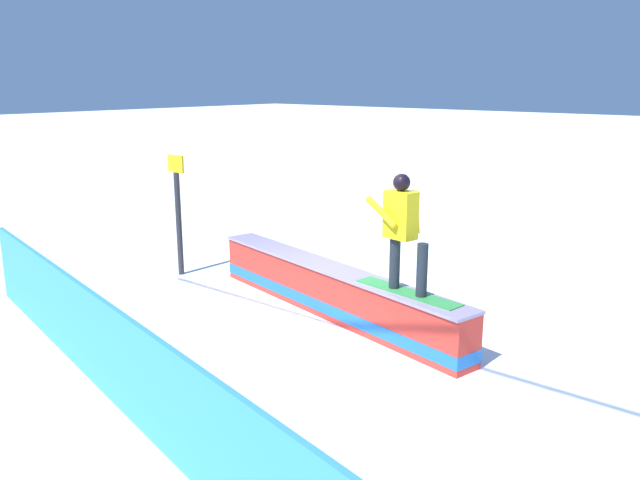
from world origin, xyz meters
TOP-DOWN VIEW (x-y plane):
  - ground_plane at (0.00, 0.00)m, footprint 120.00×120.00m
  - grind_box at (0.00, 0.00)m, footprint 5.16×1.49m
  - snowboarder at (-1.39, 0.28)m, footprint 1.61×0.50m
  - safety_fence at (0.00, 3.64)m, footprint 9.08×1.84m
  - trail_marker at (3.38, 0.17)m, footprint 0.40×0.10m

SIDE VIEW (x-z plane):
  - ground_plane at x=0.00m, z-range 0.00..0.00m
  - grind_box at x=0.00m, z-range -0.03..0.71m
  - safety_fence at x=0.00m, z-range 0.00..1.14m
  - trail_marker at x=3.38m, z-range 0.07..2.21m
  - snowboarder at x=-1.39m, z-range 0.81..2.33m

